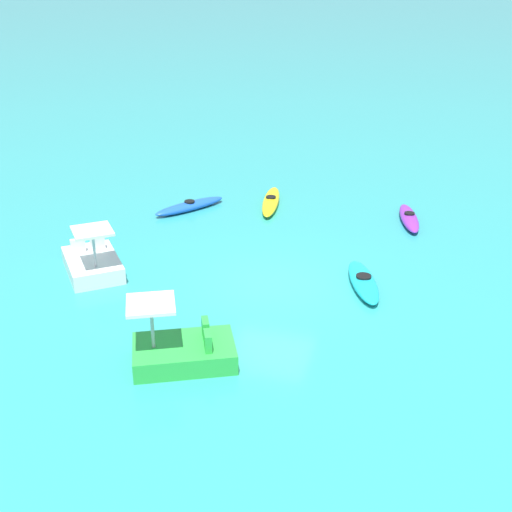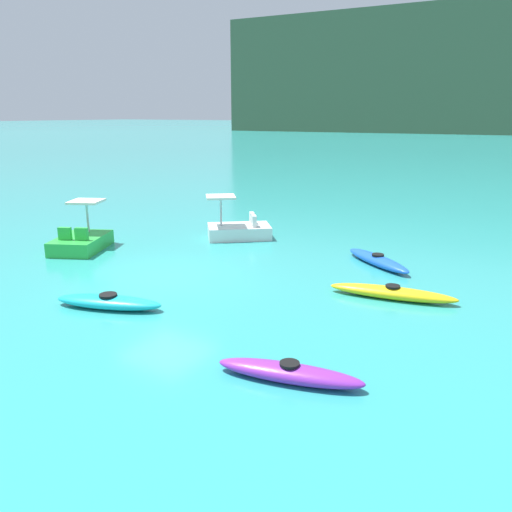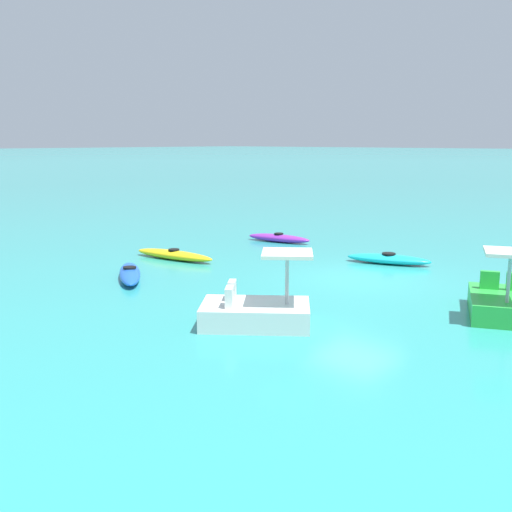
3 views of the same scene
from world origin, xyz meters
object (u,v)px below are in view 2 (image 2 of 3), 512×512
Objects in this scene: kayak_yellow at (392,293)px; kayak_blue at (378,260)px; kayak_purple at (289,373)px; pedal_boat_green at (81,241)px; kayak_cyan at (109,302)px; pedal_boat_white at (239,229)px.

kayak_blue is at bearing 115.17° from kayak_yellow.
kayak_blue is 1.00× the size of kayak_purple.
pedal_boat_green is (-11.05, -0.76, 0.17)m from kayak_yellow.
pedal_boat_green reaches higher than kayak_cyan.
pedal_boat_white is (-7.23, 3.70, 0.17)m from kayak_yellow.
pedal_boat_white reaches higher than kayak_blue.
kayak_yellow is (5.91, 4.35, -0.00)m from kayak_cyan.
kayak_yellow is 11.07m from pedal_boat_green.
kayak_yellow is 1.19× the size of kayak_purple.
pedal_boat_green is (-10.72, 4.50, 0.17)m from kayak_purple.
pedal_boat_white reaches higher than kayak_cyan.
kayak_yellow and kayak_purple have the same top height.
kayak_purple is at bearing -82.91° from kayak_blue.
pedal_boat_white is (-5.90, 0.87, 0.17)m from kayak_blue.
kayak_blue is at bearing 97.09° from kayak_purple.
kayak_cyan is 5.66m from kayak_purple.
kayak_yellow is 8.13m from pedal_boat_white.
pedal_boat_white is at bearing 152.87° from kayak_yellow.
pedal_boat_white is at bearing 171.60° from kayak_blue.
pedal_boat_green is at bearing -130.52° from pedal_boat_white.
pedal_boat_green is at bearing 145.02° from kayak_cyan.
pedal_boat_white is at bearing 127.61° from kayak_purple.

